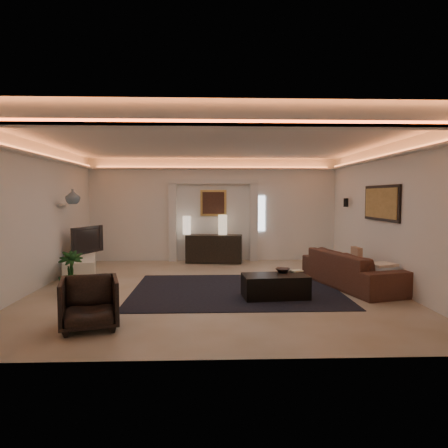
{
  "coord_description": "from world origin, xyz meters",
  "views": [
    {
      "loc": [
        -0.1,
        -7.87,
        1.84
      ],
      "look_at": [
        0.2,
        0.6,
        1.25
      ],
      "focal_mm": 31.96,
      "sensor_mm": 36.0,
      "label": 1
    }
  ],
  "objects_px": {
    "armchair": "(89,303)",
    "coffee_table": "(275,287)",
    "sofa": "(352,269)",
    "console": "(214,249)"
  },
  "relations": [
    {
      "from": "armchair",
      "to": "coffee_table",
      "type": "bearing_deg",
      "value": 12.82
    },
    {
      "from": "sofa",
      "to": "coffee_table",
      "type": "height_order",
      "value": "sofa"
    },
    {
      "from": "armchair",
      "to": "console",
      "type": "bearing_deg",
      "value": 55.57
    },
    {
      "from": "console",
      "to": "sofa",
      "type": "distance_m",
      "value": 4.07
    },
    {
      "from": "console",
      "to": "sofa",
      "type": "bearing_deg",
      "value": -39.26
    },
    {
      "from": "console",
      "to": "coffee_table",
      "type": "distance_m",
      "value": 3.97
    },
    {
      "from": "console",
      "to": "armchair",
      "type": "distance_m",
      "value": 5.68
    },
    {
      "from": "sofa",
      "to": "armchair",
      "type": "distance_m",
      "value": 5.17
    },
    {
      "from": "sofa",
      "to": "coffee_table",
      "type": "bearing_deg",
      "value": 101.67
    },
    {
      "from": "armchair",
      "to": "sofa",
      "type": "bearing_deg",
      "value": 11.8
    }
  ]
}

